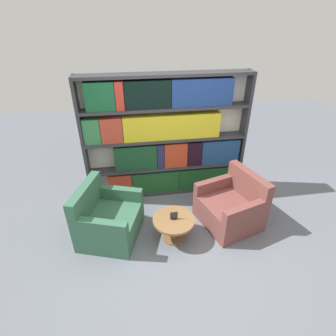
# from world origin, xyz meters

# --- Properties ---
(ground_plane) EXTENTS (14.00, 14.00, 0.00)m
(ground_plane) POSITION_xyz_m (0.00, 0.00, 0.00)
(ground_plane) COLOR slate
(bookshelf) EXTENTS (2.92, 0.30, 2.27)m
(bookshelf) POSITION_xyz_m (-0.01, 1.49, 1.12)
(bookshelf) COLOR silver
(bookshelf) RESTS_ON ground_plane
(armchair_left) EXTENTS (1.09, 1.13, 0.89)m
(armchair_left) POSITION_xyz_m (-1.09, 0.43, 0.30)
(armchair_left) COLOR #336047
(armchair_left) RESTS_ON ground_plane
(armchair_right) EXTENTS (1.07, 1.12, 0.89)m
(armchair_right) POSITION_xyz_m (0.92, 0.42, 0.30)
(armchair_right) COLOR brown
(armchair_right) RESTS_ON ground_plane
(coffee_table) EXTENTS (0.65, 0.65, 0.39)m
(coffee_table) POSITION_xyz_m (-0.08, 0.19, 0.28)
(coffee_table) COLOR brown
(coffee_table) RESTS_ON ground_plane
(table_sign) EXTENTS (0.11, 0.06, 0.13)m
(table_sign) POSITION_xyz_m (-0.08, 0.19, 0.44)
(table_sign) COLOR black
(table_sign) RESTS_ON coffee_table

